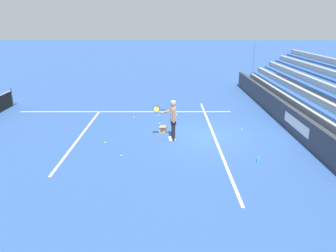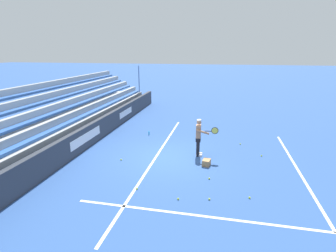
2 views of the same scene
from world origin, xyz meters
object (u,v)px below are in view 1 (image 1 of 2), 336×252
at_px(tennis_ball_stray_back, 242,129).
at_px(tennis_ball_toward_net, 159,123).
at_px(tennis_ball_far_right, 158,116).
at_px(tennis_ball_far_left, 205,116).
at_px(tennis_ball_midcourt, 121,156).
at_px(tennis_player, 173,120).
at_px(tennis_ball_by_box, 134,117).
at_px(tennis_ball_near_player, 105,143).
at_px(tennis_ball_on_baseline, 177,115).
at_px(ball_box_cardboard, 163,129).
at_px(water_bottle, 258,160).

bearing_deg(tennis_ball_stray_back, tennis_ball_toward_net, 76.06).
relative_size(tennis_ball_far_right, tennis_ball_toward_net, 1.00).
relative_size(tennis_ball_far_left, tennis_ball_midcourt, 1.00).
height_order(tennis_ball_midcourt, tennis_ball_toward_net, same).
xyz_separation_m(tennis_player, tennis_ball_by_box, (3.32, 2.01, -0.86)).
distance_m(tennis_ball_toward_net, tennis_ball_stray_back, 4.04).
bearing_deg(tennis_ball_stray_back, tennis_ball_far_right, 59.02).
distance_m(tennis_ball_near_player, tennis_ball_stray_back, 6.39).
distance_m(tennis_ball_on_baseline, tennis_ball_toward_net, 1.87).
xyz_separation_m(tennis_ball_midcourt, tennis_ball_stray_back, (3.17, -5.27, 0.00)).
relative_size(ball_box_cardboard, tennis_ball_by_box, 6.06).
height_order(tennis_player, water_bottle, tennis_player).
xyz_separation_m(tennis_ball_on_baseline, tennis_ball_stray_back, (-2.60, -3.01, 0.00)).
xyz_separation_m(tennis_ball_far_right, tennis_ball_by_box, (-0.36, 1.29, 0.00)).
relative_size(ball_box_cardboard, water_bottle, 1.82).
relative_size(tennis_ball_midcourt, tennis_ball_stray_back, 1.00).
bearing_deg(tennis_ball_by_box, ball_box_cardboard, -145.67).
distance_m(tennis_ball_on_baseline, tennis_ball_far_left, 1.57).
relative_size(tennis_ball_by_box, water_bottle, 0.30).
xyz_separation_m(tennis_ball_near_player, water_bottle, (-1.99, -5.93, 0.08)).
relative_size(tennis_ball_stray_back, water_bottle, 0.30).
bearing_deg(water_bottle, tennis_ball_midcourt, 83.50).
height_order(tennis_player, tennis_ball_by_box, tennis_player).
distance_m(ball_box_cardboard, tennis_ball_on_baseline, 2.95).
bearing_deg(water_bottle, tennis_ball_toward_net, 38.20).
distance_m(tennis_ball_far_right, tennis_ball_stray_back, 4.68).
bearing_deg(tennis_player, water_bottle, -128.75).
distance_m(tennis_ball_on_baseline, tennis_ball_stray_back, 3.98).
distance_m(ball_box_cardboard, tennis_ball_near_player, 2.85).
height_order(tennis_ball_on_baseline, tennis_ball_near_player, same).
bearing_deg(water_bottle, tennis_ball_far_left, 11.99).
height_order(tennis_ball_near_player, tennis_ball_stray_back, same).
xyz_separation_m(tennis_ball_on_baseline, tennis_ball_near_player, (-4.36, 3.13, 0.00)).
distance_m(tennis_player, tennis_ball_toward_net, 2.49).
height_order(tennis_ball_midcourt, tennis_ball_near_player, same).
relative_size(tennis_ball_on_baseline, tennis_ball_far_right, 1.00).
relative_size(tennis_ball_near_player, tennis_ball_by_box, 1.00).
bearing_deg(tennis_ball_near_player, tennis_ball_toward_net, -39.03).
relative_size(ball_box_cardboard, tennis_ball_stray_back, 6.06).
relative_size(tennis_ball_by_box, tennis_ball_stray_back, 1.00).
bearing_deg(tennis_ball_far_right, tennis_ball_on_baseline, -79.01).
xyz_separation_m(ball_box_cardboard, tennis_ball_on_baseline, (2.86, -0.72, -0.10)).
bearing_deg(tennis_ball_stray_back, tennis_ball_midcourt, 121.06).
xyz_separation_m(tennis_player, tennis_ball_near_player, (-0.49, 2.85, -0.86)).
xyz_separation_m(tennis_ball_far_left, tennis_ball_far_right, (0.15, 2.53, 0.00)).
relative_size(tennis_ball_midcourt, tennis_ball_far_right, 1.00).
bearing_deg(ball_box_cardboard, tennis_ball_on_baseline, -14.05).
bearing_deg(tennis_ball_toward_net, tennis_ball_midcourt, 162.06).
xyz_separation_m(tennis_ball_midcourt, tennis_ball_toward_net, (4.15, -1.34, 0.00)).
xyz_separation_m(tennis_ball_toward_net, water_bottle, (-4.72, -3.72, 0.08)).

